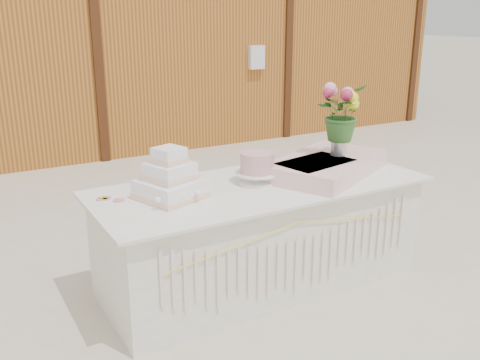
# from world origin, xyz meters

# --- Properties ---
(ground) EXTENTS (80.00, 80.00, 0.00)m
(ground) POSITION_xyz_m (0.00, 0.00, 0.00)
(ground) COLOR beige
(ground) RESTS_ON ground
(barn) EXTENTS (12.60, 4.60, 3.30)m
(barn) POSITION_xyz_m (-0.01, 5.99, 1.68)
(barn) COLOR #AE6824
(barn) RESTS_ON ground
(cake_table) EXTENTS (2.40, 1.00, 0.77)m
(cake_table) POSITION_xyz_m (0.00, -0.00, 0.39)
(cake_table) COLOR white
(cake_table) RESTS_ON ground
(wedding_cake) EXTENTS (0.48, 0.48, 0.34)m
(wedding_cake) POSITION_xyz_m (-0.67, 0.05, 0.89)
(wedding_cake) COLOR white
(wedding_cake) RESTS_ON cake_table
(pink_cake_stand) EXTENTS (0.31, 0.31, 0.22)m
(pink_cake_stand) POSITION_xyz_m (-0.01, 0.04, 0.89)
(pink_cake_stand) COLOR white
(pink_cake_stand) RESTS_ON cake_table
(satin_runner) EXTENTS (1.15, 0.95, 0.13)m
(satin_runner) POSITION_xyz_m (0.57, -0.02, 0.83)
(satin_runner) COLOR #FFD1CD
(satin_runner) RESTS_ON cake_table
(flower_vase) EXTENTS (0.12, 0.12, 0.16)m
(flower_vase) POSITION_xyz_m (0.69, -0.01, 0.98)
(flower_vase) COLOR silver
(flower_vase) RESTS_ON satin_runner
(bouquet) EXTENTS (0.49, 0.47, 0.41)m
(bouquet) POSITION_xyz_m (0.69, -0.01, 1.27)
(bouquet) COLOR #326428
(bouquet) RESTS_ON flower_vase
(loose_flowers) EXTENTS (0.26, 0.40, 0.02)m
(loose_flowers) POSITION_xyz_m (-1.01, 0.14, 0.78)
(loose_flowers) COLOR #CD7D90
(loose_flowers) RESTS_ON cake_table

